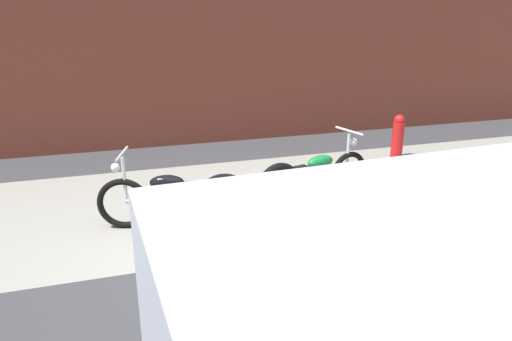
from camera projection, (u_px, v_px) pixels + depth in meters
The scene contains 6 objects.
ground_plane at pixel (244, 257), 5.39m from camera, with size 80.00×80.00×0.00m, color #38383A.
sidewalk_slab at pixel (213, 201), 6.98m from camera, with size 36.00×3.50×0.01m, color gray.
brick_building_wall at pixel (173, 26), 9.32m from camera, with size 36.00×0.50×4.79m, color brown.
motorcycle_black at pixel (187, 199), 6.01m from camera, with size 1.96×0.77×1.03m.
motorcycle_green at pixel (307, 179), 6.69m from camera, with size 1.96×0.77×1.03m.
fire_hydrant at pixel (398, 136), 8.89m from camera, with size 0.22×0.22×0.84m.
Camera 1 is at (-1.27, -4.61, 2.68)m, focal length 32.89 mm.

